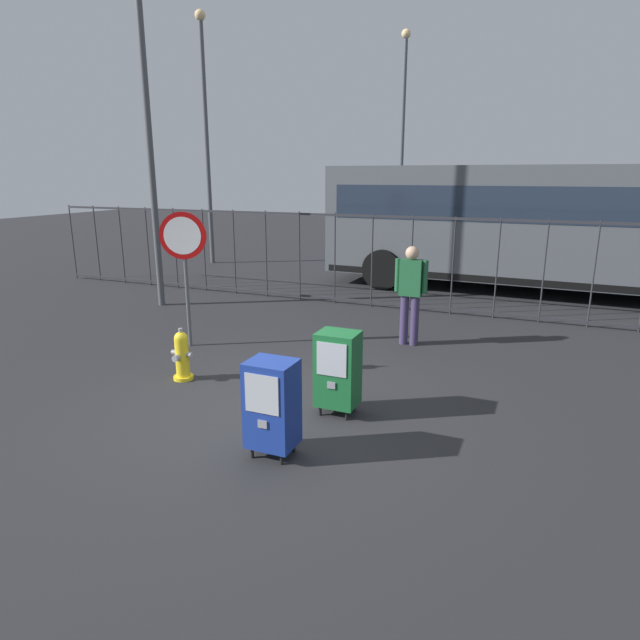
% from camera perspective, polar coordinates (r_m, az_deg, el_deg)
% --- Properties ---
extents(ground_plane, '(60.00, 60.00, 0.00)m').
position_cam_1_polar(ground_plane, '(6.74, -6.44, -9.62)').
color(ground_plane, '#262628').
extents(fire_hydrant, '(0.33, 0.31, 0.75)m').
position_cam_1_polar(fire_hydrant, '(7.85, -14.28, -3.63)').
color(fire_hydrant, yellow).
rests_on(fire_hydrant, ground_plane).
extents(newspaper_box_primary, '(0.48, 0.42, 1.02)m').
position_cam_1_polar(newspaper_box_primary, '(6.47, 1.88, -5.14)').
color(newspaper_box_primary, black).
rests_on(newspaper_box_primary, ground_plane).
extents(newspaper_box_secondary, '(0.48, 0.42, 1.02)m').
position_cam_1_polar(newspaper_box_secondary, '(5.55, -5.06, -8.74)').
color(newspaper_box_secondary, black).
rests_on(newspaper_box_secondary, ground_plane).
extents(stop_sign, '(0.71, 0.31, 2.23)m').
position_cam_1_polar(stop_sign, '(9.10, -14.08, 7.02)').
color(stop_sign, '#4C4F54').
rests_on(stop_sign, ground_plane).
extents(pedestrian, '(0.55, 0.22, 1.67)m').
position_cam_1_polar(pedestrian, '(9.14, 9.49, 3.15)').
color(pedestrian, '#382D51').
rests_on(pedestrian, ground_plane).
extents(traffic_cone, '(0.36, 0.36, 0.53)m').
position_cam_1_polar(traffic_cone, '(8.02, 1.12, -3.42)').
color(traffic_cone, black).
rests_on(traffic_cone, ground_plane).
extents(fence_barrier, '(18.03, 0.04, 2.00)m').
position_cam_1_polar(fence_barrier, '(11.64, 7.50, 6.11)').
color(fence_barrier, '#2D2D33').
rests_on(fence_barrier, ground_plane).
extents(bus_near, '(10.58, 3.05, 3.00)m').
position_cam_1_polar(bus_near, '(14.13, 22.89, 9.46)').
color(bus_near, '#4C5156').
rests_on(bus_near, ground_plane).
extents(bus_far, '(10.66, 3.39, 3.00)m').
position_cam_1_polar(bus_far, '(18.43, 26.27, 10.14)').
color(bus_far, '#19519E').
rests_on(bus_far, ground_plane).
extents(street_light_near_left, '(0.32, 0.32, 7.55)m').
position_cam_1_polar(street_light_near_left, '(20.52, 8.66, 19.21)').
color(street_light_near_left, '#4C4F54').
rests_on(street_light_near_left, ground_plane).
extents(street_light_near_right, '(0.32, 0.32, 7.55)m').
position_cam_1_polar(street_light_near_right, '(12.32, -17.82, 21.59)').
color(street_light_near_right, '#4C4F54').
rests_on(street_light_near_right, ground_plane).
extents(street_light_far_left, '(0.32, 0.32, 7.45)m').
position_cam_1_polar(street_light_far_left, '(18.03, -11.90, 19.50)').
color(street_light_far_left, '#4C4F54').
rests_on(street_light_far_left, ground_plane).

